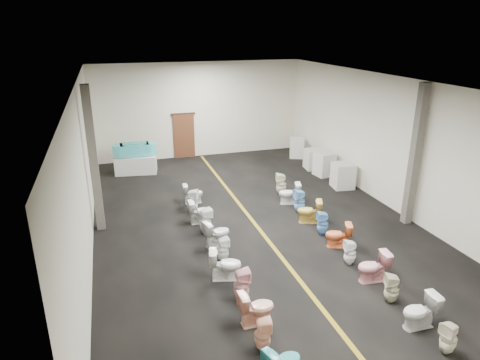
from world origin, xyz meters
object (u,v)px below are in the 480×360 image
Objects in this scene: appliance_crate_c at (314,159)px; toilet_right_10 at (281,184)px; toilet_left_7 at (206,221)px; toilet_right_1 at (420,312)px; toilet_left_3 at (242,285)px; toilet_left_8 at (200,212)px; toilet_left_6 at (217,233)px; toilet_right_3 at (373,267)px; toilet_right_7 at (309,211)px; toilet_left_1 at (263,335)px; appliance_crate_a at (343,176)px; toilet_right_9 at (289,193)px; toilet_right_2 at (392,288)px; toilet_right_6 at (323,223)px; display_table at (136,164)px; toilet_left_2 at (256,308)px; bathtub at (135,149)px; toilet_right_4 at (350,252)px; appliance_crate_b at (324,164)px; toilet_right_8 at (300,201)px; toilet_right_0 at (449,338)px; appliance_crate_d at (297,148)px; toilet_right_5 at (338,235)px; toilet_left_5 at (223,249)px; toilet_left_9 at (192,201)px; toilet_left_4 at (225,265)px; toilet_left_10 at (193,193)px.

appliance_crate_c reaches higher than toilet_right_10.
toilet_left_7 is 1.05× the size of toilet_right_1.
toilet_left_3 is 4.39m from toilet_left_8.
toilet_right_3 reaches higher than toilet_left_6.
toilet_right_10 is (3.45, 1.53, 0.03)m from toilet_left_8.
toilet_left_1 is at bearing -11.45° from toilet_right_7.
toilet_left_6 is 5.73m from toilet_right_1.
toilet_right_9 is (-2.66, -0.89, -0.10)m from appliance_crate_a.
toilet_right_6 is (0.10, 3.55, 0.01)m from toilet_right_2.
toilet_right_3 is (0.07, 1.81, 0.01)m from toilet_right_1.
display_table is 11.17m from toilet_left_2.
bathtub is at bearing -117.07° from toilet_right_10.
toilet_right_4 is 0.90× the size of toilet_right_7.
bathtub reaches higher than appliance_crate_b.
toilet_right_1 is 1.07× the size of toilet_right_2.
toilet_right_8 is (0.04, 0.83, 0.02)m from toilet_right_7.
display_table is at bearing -139.43° from toilet_right_2.
toilet_right_10 reaches higher than toilet_right_6.
toilet_right_10 reaches higher than toilet_right_9.
appliance_crate_a is 6.72m from toilet_left_6.
toilet_right_0 is at bearing -98.16° from toilet_left_1.
toilet_right_8 is 0.99× the size of toilet_right_10.
toilet_right_5 is at bearing -106.89° from appliance_crate_d.
toilet_left_6 reaches higher than toilet_right_4.
toilet_right_1 is (3.32, -5.64, -0.02)m from toilet_left_7.
toilet_right_4 is at bearing -62.95° from display_table.
toilet_right_9 is (3.33, 3.15, 0.04)m from toilet_left_5.
appliance_crate_a is 9.04m from toilet_left_2.
toilet_left_9 is 1.07× the size of toilet_right_7.
bathtub reaches higher than toilet_left_4.
toilet_right_10 is at bearing -149.88° from appliance_crate_b.
toilet_right_1 is 1.05× the size of toilet_right_5.
toilet_right_5 is at bearing -97.03° from toilet_left_5.
bathtub is 11.19m from toilet_left_2.
toilet_left_1 is (-6.14, -10.05, -0.08)m from appliance_crate_c.
bathtub is 7.82m from toilet_right_8.
toilet_left_3 reaches higher than toilet_left_8.
toilet_right_0 is (3.34, -6.44, -0.06)m from toilet_left_7.
toilet_left_10 is 4.91m from toilet_right_6.
appliance_crate_b reaches higher than toilet_left_4.
toilet_right_10 is at bearing 179.34° from appliance_crate_a.
toilet_left_8 is (1.59, -5.78, -0.68)m from bathtub.
toilet_right_5 is at bearing -121.50° from appliance_crate_a.
bathtub reaches higher than appliance_crate_d.
appliance_crate_c is 9.88m from toilet_right_2.
toilet_left_9 is 3.61m from toilet_right_10.
appliance_crate_a reaches higher than toilet_left_10.
toilet_right_0 is (-2.73, -10.25, -0.15)m from appliance_crate_b.
toilet_left_3 is 1.04× the size of toilet_right_7.
toilet_right_1 is at bearing -159.04° from toilet_left_7.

